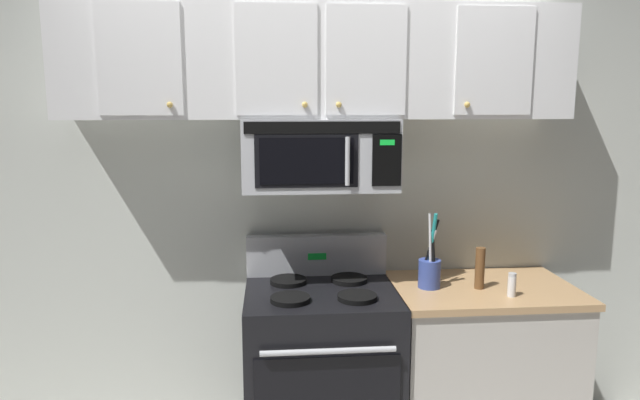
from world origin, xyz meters
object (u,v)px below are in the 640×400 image
(stove_range, at_px, (321,371))
(pepper_mill, at_px, (480,268))
(over_range_microwave, at_px, (319,154))
(salt_shaker, at_px, (512,285))
(utensil_crock_blue, at_px, (430,270))

(stove_range, xyz_separation_m, pepper_mill, (0.80, -0.03, 0.54))
(stove_range, xyz_separation_m, over_range_microwave, (-0.00, 0.12, 1.11))
(salt_shaker, distance_m, pepper_mill, 0.18)
(pepper_mill, bearing_deg, utensil_crock_blue, 171.33)
(pepper_mill, bearing_deg, salt_shaker, -49.40)
(stove_range, distance_m, salt_shaker, 1.05)
(stove_range, relative_size, over_range_microwave, 1.47)
(utensil_crock_blue, bearing_deg, stove_range, -179.71)
(over_range_microwave, xyz_separation_m, salt_shaker, (0.91, -0.28, -0.62))
(over_range_microwave, bearing_deg, pepper_mill, -10.70)
(over_range_microwave, distance_m, utensil_crock_blue, 0.81)
(utensil_crock_blue, relative_size, pepper_mill, 1.83)
(over_range_microwave, distance_m, salt_shaker, 1.14)
(stove_range, relative_size, pepper_mill, 5.28)
(stove_range, distance_m, over_range_microwave, 1.11)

